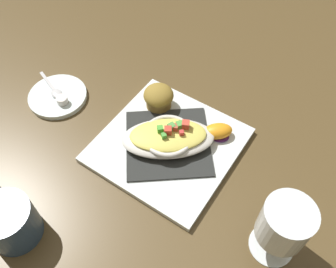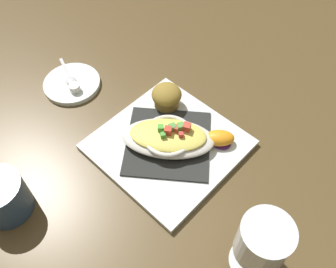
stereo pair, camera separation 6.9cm
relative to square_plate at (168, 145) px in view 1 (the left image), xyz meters
name	(u,v)px [view 1 (the left image)]	position (x,y,z in m)	size (l,w,h in m)	color
ground_plane	(168,147)	(0.00, 0.00, -0.01)	(2.60, 2.60, 0.00)	brown
square_plate	(168,145)	(0.00, 0.00, 0.00)	(0.25, 0.25, 0.01)	white
folded_napkin	(168,142)	(0.00, 0.00, 0.01)	(0.16, 0.16, 0.00)	#282A29
gratin_dish	(168,137)	(0.00, 0.00, 0.03)	(0.20, 0.19, 0.04)	silver
muffin	(159,97)	(0.07, -0.07, 0.03)	(0.06, 0.06, 0.05)	olive
orange_garnish	(218,132)	(-0.07, -0.07, 0.02)	(0.07, 0.07, 0.03)	#491D61
coffee_mug	(11,223)	(0.10, 0.29, 0.03)	(0.11, 0.09, 0.08)	navy
stemmed_glass	(284,225)	(-0.26, 0.06, 0.08)	(0.08, 0.08, 0.13)	white
creamer_saucer	(58,96)	(0.27, 0.04, 0.00)	(0.13, 0.13, 0.01)	white
spoon	(55,91)	(0.28, 0.04, 0.01)	(0.10, 0.04, 0.01)	silver
creamer_cup_0	(62,100)	(0.24, 0.05, 0.01)	(0.02, 0.02, 0.02)	silver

